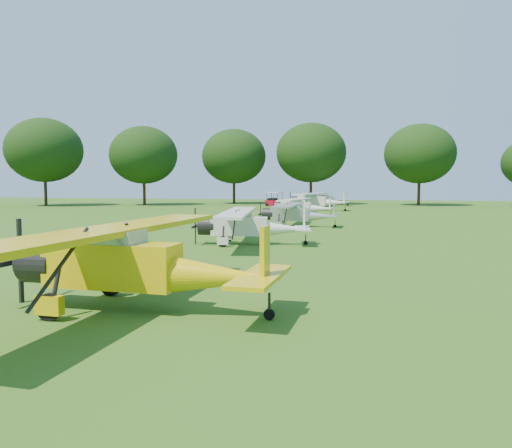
{
  "coord_description": "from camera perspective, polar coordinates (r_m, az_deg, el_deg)",
  "views": [
    {
      "loc": [
        6.96,
        -22.78,
        3.29
      ],
      "look_at": [
        1.82,
        -0.11,
        1.4
      ],
      "focal_mm": 35.0,
      "sensor_mm": 36.0,
      "label": 1
    }
  ],
  "objects": [
    {
      "name": "tree_belt",
      "position": [
        23.67,
        4.47,
        16.19
      ],
      "size": [
        137.36,
        130.27,
        14.52
      ],
      "color": "black",
      "rests_on": "ground"
    },
    {
      "name": "aircraft_5",
      "position": [
        50.0,
        5.11,
        2.15
      ],
      "size": [
        6.17,
        9.83,
        1.93
      ],
      "rotation": [
        0.0,
        0.0,
        -0.08
      ],
      "color": "silver",
      "rests_on": "ground"
    },
    {
      "name": "aircraft_6",
      "position": [
        61.84,
        6.89,
        2.8
      ],
      "size": [
        7.35,
        11.66,
        2.29
      ],
      "rotation": [
        0.0,
        0.0,
        -0.15
      ],
      "color": "silver",
      "rests_on": "ground"
    },
    {
      "name": "aircraft_7",
      "position": [
        74.84,
        8.09,
        2.96
      ],
      "size": [
        6.37,
        10.09,
        1.98
      ],
      "rotation": [
        0.0,
        0.0,
        0.15
      ],
      "color": "silver",
      "rests_on": "ground"
    },
    {
      "name": "aircraft_3",
      "position": [
        26.88,
        -0.92,
        0.09
      ],
      "size": [
        6.36,
        10.07,
        1.98
      ],
      "rotation": [
        0.0,
        0.0,
        0.16
      ],
      "color": "silver",
      "rests_on": "ground"
    },
    {
      "name": "aircraft_4",
      "position": [
        38.15,
        4.58,
        1.35
      ],
      "size": [
        6.02,
        9.56,
        1.89
      ],
      "rotation": [
        0.0,
        0.0,
        0.02
      ],
      "color": "silver",
      "rests_on": "ground"
    },
    {
      "name": "golf_cart",
      "position": [
        72.32,
        2.08,
        2.58
      ],
      "size": [
        2.77,
        2.28,
        2.07
      ],
      "rotation": [
        0.0,
        0.0,
        -0.42
      ],
      "color": "maroon",
      "rests_on": "ground"
    },
    {
      "name": "aircraft_2",
      "position": [
        13.28,
        -14.08,
        -3.83
      ],
      "size": [
        7.43,
        11.81,
        2.33
      ],
      "rotation": [
        0.0,
        0.0,
        -0.03
      ],
      "color": "#D6B609",
      "rests_on": "ground"
    },
    {
      "name": "ground",
      "position": [
        24.04,
        -4.17,
        -3.23
      ],
      "size": [
        160.0,
        160.0,
        0.0
      ],
      "primitive_type": "plane",
      "color": "#365916",
      "rests_on": "ground"
    }
  ]
}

